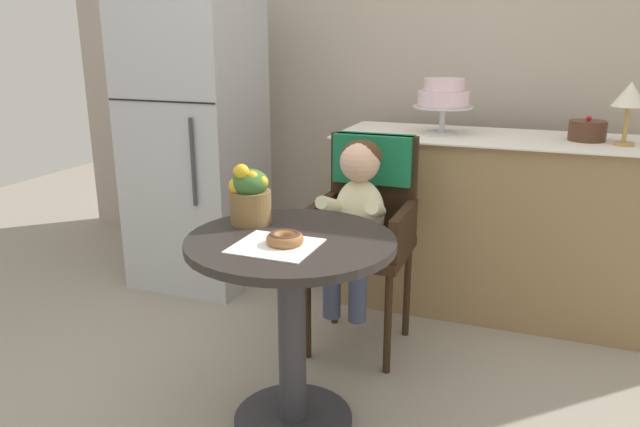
% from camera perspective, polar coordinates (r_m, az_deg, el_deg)
% --- Properties ---
extents(ground_plane, '(8.00, 8.00, 0.00)m').
position_cam_1_polar(ground_plane, '(2.38, -2.54, -18.98)').
color(ground_plane, gray).
extents(back_wall, '(4.80, 0.10, 2.70)m').
position_cam_1_polar(back_wall, '(3.71, 8.90, 15.85)').
color(back_wall, '#B2A393').
rests_on(back_wall, ground).
extents(cafe_table, '(0.72, 0.72, 0.72)m').
position_cam_1_polar(cafe_table, '(2.12, -2.71, -7.73)').
color(cafe_table, '#282321').
rests_on(cafe_table, ground).
extents(wicker_chair, '(0.42, 0.45, 0.95)m').
position_cam_1_polar(wicker_chair, '(2.71, 4.49, 0.61)').
color(wicker_chair, '#332114').
rests_on(wicker_chair, ground).
extents(seated_child, '(0.27, 0.32, 0.73)m').
position_cam_1_polar(seated_child, '(2.56, 3.53, 0.54)').
color(seated_child, beige).
rests_on(seated_child, ground).
extents(paper_napkin, '(0.27, 0.25, 0.00)m').
position_cam_1_polar(paper_napkin, '(1.97, -4.23, -3.07)').
color(paper_napkin, white).
rests_on(paper_napkin, cafe_table).
extents(donut_front, '(0.12, 0.12, 0.04)m').
position_cam_1_polar(donut_front, '(1.97, -3.34, -2.35)').
color(donut_front, '#936033').
rests_on(donut_front, cafe_table).
extents(flower_vase, '(0.15, 0.15, 0.23)m').
position_cam_1_polar(flower_vase, '(2.19, -6.66, 1.85)').
color(flower_vase, brown).
rests_on(flower_vase, cafe_table).
extents(display_counter, '(1.56, 0.62, 0.90)m').
position_cam_1_polar(display_counter, '(3.22, 15.74, -0.84)').
color(display_counter, '#93754C').
rests_on(display_counter, ground).
extents(tiered_cake_stand, '(0.30, 0.30, 0.28)m').
position_cam_1_polar(tiered_cake_stand, '(3.13, 11.60, 10.76)').
color(tiered_cake_stand, silver).
rests_on(tiered_cake_stand, display_counter).
extents(round_layer_cake, '(0.17, 0.17, 0.12)m').
position_cam_1_polar(round_layer_cake, '(3.14, 23.97, 7.17)').
color(round_layer_cake, '#4C2D1E').
rests_on(round_layer_cake, display_counter).
extents(table_lamp, '(0.15, 0.15, 0.28)m').
position_cam_1_polar(table_lamp, '(3.05, 27.27, 9.76)').
color(table_lamp, '#B28C47').
rests_on(table_lamp, display_counter).
extents(refrigerator, '(0.64, 0.63, 1.70)m').
position_cam_1_polar(refrigerator, '(3.45, -11.73, 7.32)').
color(refrigerator, '#B7BABF').
rests_on(refrigerator, ground).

